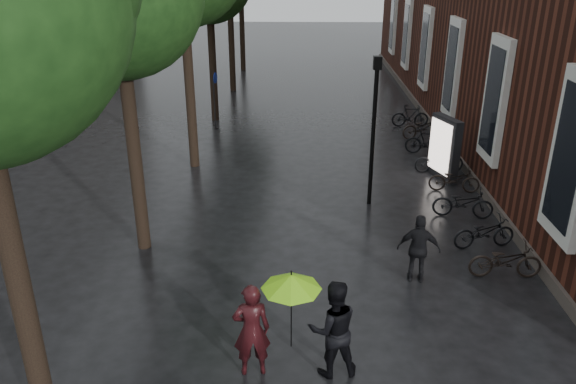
{
  "coord_description": "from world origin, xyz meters",
  "views": [
    {
      "loc": [
        -0.11,
        -5.52,
        6.83
      ],
      "look_at": [
        -0.43,
        6.52,
        1.75
      ],
      "focal_mm": 35.0,
      "sensor_mm": 36.0,
      "label": 1
    }
  ],
  "objects_px": {
    "person_burgundy": "(252,330)",
    "parked_bicycles": "(445,168)",
    "pedestrian_walking": "(419,249)",
    "ad_lightbox": "(444,148)",
    "lamp_post": "(374,118)",
    "person_black": "(333,329)"
  },
  "relations": [
    {
      "from": "person_black",
      "to": "pedestrian_walking",
      "type": "height_order",
      "value": "person_black"
    },
    {
      "from": "pedestrian_walking",
      "to": "ad_lightbox",
      "type": "height_order",
      "value": "ad_lightbox"
    },
    {
      "from": "pedestrian_walking",
      "to": "parked_bicycles",
      "type": "distance_m",
      "value": 6.56
    },
    {
      "from": "pedestrian_walking",
      "to": "lamp_post",
      "type": "bearing_deg",
      "value": -71.59
    },
    {
      "from": "pedestrian_walking",
      "to": "ad_lightbox",
      "type": "distance_m",
      "value": 6.78
    },
    {
      "from": "person_burgundy",
      "to": "parked_bicycles",
      "type": "bearing_deg",
      "value": -129.72
    },
    {
      "from": "person_burgundy",
      "to": "lamp_post",
      "type": "height_order",
      "value": "lamp_post"
    },
    {
      "from": "parked_bicycles",
      "to": "ad_lightbox",
      "type": "height_order",
      "value": "ad_lightbox"
    },
    {
      "from": "parked_bicycles",
      "to": "pedestrian_walking",
      "type": "bearing_deg",
      "value": -108.21
    },
    {
      "from": "ad_lightbox",
      "to": "person_burgundy",
      "type": "bearing_deg",
      "value": -139.44
    },
    {
      "from": "person_black",
      "to": "parked_bicycles",
      "type": "relative_size",
      "value": 0.14
    },
    {
      "from": "parked_bicycles",
      "to": "lamp_post",
      "type": "bearing_deg",
      "value": -144.01
    },
    {
      "from": "person_burgundy",
      "to": "pedestrian_walking",
      "type": "bearing_deg",
      "value": -146.99
    },
    {
      "from": "parked_bicycles",
      "to": "ad_lightbox",
      "type": "distance_m",
      "value": 0.65
    },
    {
      "from": "person_burgundy",
      "to": "ad_lightbox",
      "type": "xyz_separation_m",
      "value": [
        5.48,
        9.62,
        0.15
      ]
    },
    {
      "from": "person_black",
      "to": "pedestrian_walking",
      "type": "bearing_deg",
      "value": -133.39
    },
    {
      "from": "person_burgundy",
      "to": "person_black",
      "type": "xyz_separation_m",
      "value": [
        1.4,
        0.05,
        0.02
      ]
    },
    {
      "from": "person_burgundy",
      "to": "pedestrian_walking",
      "type": "height_order",
      "value": "person_burgundy"
    },
    {
      "from": "person_black",
      "to": "ad_lightbox",
      "type": "bearing_deg",
      "value": -122.89
    },
    {
      "from": "person_black",
      "to": "pedestrian_walking",
      "type": "relative_size",
      "value": 1.13
    },
    {
      "from": "person_burgundy",
      "to": "pedestrian_walking",
      "type": "relative_size",
      "value": 1.1
    },
    {
      "from": "lamp_post",
      "to": "parked_bicycles",
      "type": "bearing_deg",
      "value": 35.99
    }
  ]
}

